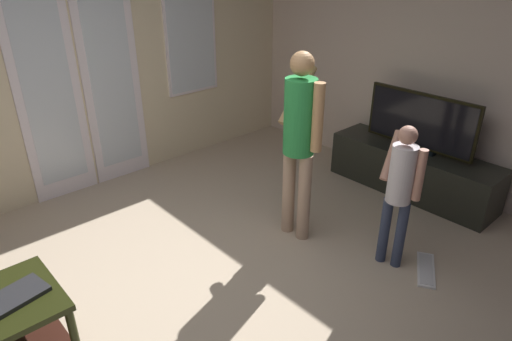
% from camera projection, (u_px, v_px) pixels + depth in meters
% --- Properties ---
extents(ground_plane, '(6.02, 4.68, 0.02)m').
position_uv_depth(ground_plane, '(197.00, 306.00, 3.19)').
color(ground_plane, '#BCA78D').
extents(wall_back_with_doors, '(6.02, 0.09, 2.55)m').
position_uv_depth(wall_back_with_doors, '(52.00, 72.00, 4.21)').
color(wall_back_with_doors, beige).
rests_on(wall_back_with_doors, ground_plane).
extents(wall_right_plain, '(0.06, 4.68, 2.52)m').
position_uv_depth(wall_right_plain, '(435.00, 65.00, 4.43)').
color(wall_right_plain, beige).
rests_on(wall_right_plain, ground_plane).
extents(tv_stand, '(0.49, 1.71, 0.47)m').
position_uv_depth(tv_stand, '(412.00, 171.00, 4.61)').
color(tv_stand, black).
rests_on(tv_stand, ground_plane).
extents(flat_screen_tv, '(0.08, 1.13, 0.59)m').
position_uv_depth(flat_screen_tv, '(420.00, 122.00, 4.38)').
color(flat_screen_tv, black).
rests_on(flat_screen_tv, tv_stand).
extents(person_adult, '(0.54, 0.46, 1.61)m').
position_uv_depth(person_adult, '(300.00, 132.00, 3.60)').
color(person_adult, tan).
rests_on(person_adult, ground_plane).
extents(person_child, '(0.37, 0.38, 1.18)m').
position_uv_depth(person_child, '(400.00, 185.00, 3.33)').
color(person_child, '#343D59').
rests_on(person_child, ground_plane).
extents(loose_keyboard, '(0.45, 0.33, 0.02)m').
position_uv_depth(loose_keyboard, '(426.00, 270.00, 3.53)').
color(loose_keyboard, white).
rests_on(loose_keyboard, ground_plane).
extents(laptop_closed, '(0.38, 0.27, 0.03)m').
position_uv_depth(laptop_closed, '(14.00, 297.00, 2.57)').
color(laptop_closed, '#232427').
rests_on(laptop_closed, coffee_table).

